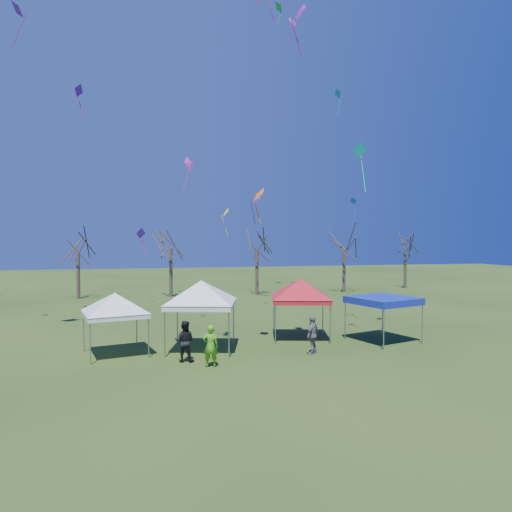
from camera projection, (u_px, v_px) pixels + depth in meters
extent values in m
plane|color=#234014|center=(252.00, 360.00, 20.57)|extent=(140.00, 140.00, 0.00)
cylinder|color=#3D2D21|center=(78.00, 276.00, 41.96)|extent=(0.32, 0.32, 4.28)
cylinder|color=#3D2D21|center=(171.00, 272.00, 43.64)|extent=(0.32, 0.32, 4.64)
cylinder|color=#3D2D21|center=(257.00, 272.00, 45.27)|extent=(0.32, 0.32, 4.49)
cylinder|color=#3D2D21|center=(344.00, 271.00, 47.39)|extent=(0.32, 0.32, 4.47)
cylinder|color=#3D2D21|center=(405.00, 269.00, 51.34)|extent=(0.32, 0.32, 4.23)
cylinder|color=gray|center=(90.00, 344.00, 19.82)|extent=(0.05, 0.05, 1.81)
cylinder|color=gray|center=(84.00, 333.00, 22.09)|extent=(0.05, 0.05, 1.81)
cylinder|color=gray|center=(149.00, 338.00, 20.97)|extent=(0.05, 0.05, 1.81)
cylinder|color=gray|center=(137.00, 329.00, 23.23)|extent=(0.05, 0.05, 1.81)
cube|color=white|center=(115.00, 314.00, 21.49)|extent=(3.28, 3.28, 0.22)
pyramid|color=white|center=(115.00, 293.00, 21.46)|extent=(3.75, 3.75, 0.91)
cylinder|color=gray|center=(165.00, 334.00, 21.04)|extent=(0.06, 0.06, 2.12)
cylinder|color=gray|center=(177.00, 323.00, 24.01)|extent=(0.06, 0.06, 2.12)
cylinder|color=gray|center=(229.00, 335.00, 20.97)|extent=(0.06, 0.06, 2.12)
cylinder|color=gray|center=(234.00, 323.00, 23.93)|extent=(0.06, 0.06, 2.12)
cube|color=white|center=(201.00, 304.00, 22.44)|extent=(3.89, 3.89, 0.25)
pyramid|color=white|center=(201.00, 280.00, 22.40)|extent=(4.35, 4.35, 1.06)
cylinder|color=gray|center=(275.00, 325.00, 23.69)|extent=(0.06, 0.06, 2.03)
cylinder|color=gray|center=(274.00, 316.00, 26.53)|extent=(0.06, 0.06, 2.03)
cylinder|color=gray|center=(330.00, 325.00, 23.66)|extent=(0.06, 0.06, 2.03)
cylinder|color=gray|center=(323.00, 316.00, 26.50)|extent=(0.06, 0.06, 2.03)
cube|color=red|center=(300.00, 299.00, 25.06)|extent=(3.70, 3.70, 0.24)
pyramid|color=red|center=(301.00, 279.00, 25.02)|extent=(4.19, 4.19, 1.02)
cylinder|color=gray|center=(384.00, 330.00, 22.48)|extent=(0.06, 0.06, 2.01)
cylinder|color=gray|center=(345.00, 321.00, 24.90)|extent=(0.06, 0.06, 2.01)
cylinder|color=gray|center=(422.00, 324.00, 23.90)|extent=(0.06, 0.06, 2.01)
cylinder|color=gray|center=(382.00, 316.00, 26.33)|extent=(0.06, 0.06, 2.01)
cube|color=#0F229C|center=(383.00, 302.00, 24.36)|extent=(3.77, 3.77, 0.24)
cube|color=#0F229C|center=(383.00, 298.00, 24.36)|extent=(3.77, 3.77, 0.12)
imported|color=black|center=(184.00, 341.00, 20.28)|extent=(1.05, 0.92, 1.83)
imported|color=#4FAC1B|center=(211.00, 346.00, 19.45)|extent=(0.72, 0.53, 1.80)
imported|color=slate|center=(313.00, 335.00, 21.62)|extent=(1.08, 1.07, 1.83)
cone|color=purple|center=(300.00, 11.00, 20.53)|extent=(0.68, 1.00, 0.85)
cube|color=purple|center=(296.00, 37.00, 20.81)|extent=(0.59, 0.20, 1.60)
cone|color=blue|center=(338.00, 93.00, 28.87)|extent=(0.50, 0.73, 0.61)
cube|color=blue|center=(339.00, 105.00, 28.78)|extent=(0.30, 0.11, 1.25)
cone|color=orange|center=(259.00, 194.00, 22.81)|extent=(0.74, 0.94, 0.70)
cube|color=orange|center=(257.00, 211.00, 23.02)|extent=(0.44, 0.13, 1.31)
cone|color=#5117A5|center=(257.00, 199.00, 41.21)|extent=(0.83, 0.82, 0.72)
cube|color=#5117A5|center=(253.00, 213.00, 41.46)|extent=(0.62, 0.64, 2.16)
cone|color=#E83397|center=(293.00, 22.00, 45.53)|extent=(1.33, 1.15, 1.10)
cube|color=#E83397|center=(291.00, 33.00, 45.36)|extent=(0.37, 0.56, 1.90)
cone|color=blue|center=(353.00, 201.00, 46.96)|extent=(0.78, 0.98, 0.79)
cube|color=blue|center=(355.00, 213.00, 46.87)|extent=(0.37, 0.19, 2.09)
cone|color=#D5EE19|center=(226.00, 212.00, 39.86)|extent=(0.70, 0.98, 0.80)
cube|color=#D5EE19|center=(224.00, 225.00, 40.17)|extent=(0.64, 0.14, 1.80)
cone|color=green|center=(279.00, 7.00, 31.63)|extent=(0.60, 0.85, 0.69)
cube|color=green|center=(279.00, 17.00, 31.55)|extent=(0.25, 0.06, 1.12)
cone|color=#5E17A4|center=(18.00, 9.00, 27.82)|extent=(1.09, 1.30, 0.93)
cube|color=#5E17A4|center=(19.00, 31.00, 27.50)|extent=(0.88, 0.37, 2.43)
cone|color=#0ED4C8|center=(359.00, 150.00, 27.95)|extent=(1.02, 0.47, 0.96)
cube|color=#0ED4C8|center=(363.00, 173.00, 28.08)|extent=(0.07, 0.60, 2.35)
cone|color=purple|center=(141.00, 233.00, 37.86)|extent=(0.95, 0.88, 0.95)
cube|color=purple|center=(144.00, 247.00, 38.17)|extent=(0.49, 0.56, 1.78)
cone|color=#EE35BC|center=(189.00, 163.00, 35.46)|extent=(1.15, 1.25, 1.19)
cube|color=#EE35BC|center=(187.00, 178.00, 35.19)|extent=(0.59, 0.49, 1.82)
cone|color=purple|center=(78.00, 90.00, 37.71)|extent=(0.93, 1.24, 1.11)
cube|color=purple|center=(81.00, 107.00, 38.04)|extent=(0.57, 0.31, 2.04)
cube|color=#D02E9C|center=(271.00, 13.00, 44.65)|extent=(0.78, 0.14, 2.13)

